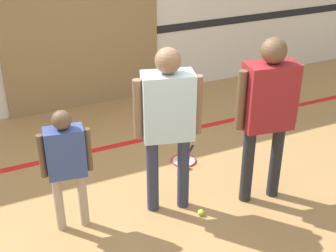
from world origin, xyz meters
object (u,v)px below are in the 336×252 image
(person_instructor, at_px, (168,115))
(tennis_ball_by_spare_racket, at_px, (187,166))
(tennis_ball_near_instructor, at_px, (201,213))
(person_student_right, at_px, (268,105))
(racket_spare_on_floor, at_px, (184,160))
(person_student_left, at_px, (66,158))

(person_instructor, bearing_deg, tennis_ball_by_spare_racket, 62.55)
(tennis_ball_near_instructor, distance_m, tennis_ball_by_spare_racket, 0.89)
(person_student_right, distance_m, racket_spare_on_floor, 1.54)
(racket_spare_on_floor, distance_m, tennis_ball_near_instructor, 1.09)
(person_student_right, relative_size, tennis_ball_by_spare_racket, 27.00)
(person_student_right, relative_size, racket_spare_on_floor, 3.49)
(racket_spare_on_floor, relative_size, tennis_ball_by_spare_racket, 7.73)
(racket_spare_on_floor, xyz_separation_m, tennis_ball_near_instructor, (-0.33, -1.04, 0.02))
(tennis_ball_near_instructor, relative_size, tennis_ball_by_spare_racket, 1.00)
(person_student_left, distance_m, tennis_ball_near_instructor, 1.49)
(tennis_ball_near_instructor, bearing_deg, person_student_right, 1.73)
(person_student_left, relative_size, tennis_ball_near_instructor, 19.27)
(tennis_ball_by_spare_racket, bearing_deg, person_student_left, -163.08)
(person_student_left, distance_m, racket_spare_on_floor, 1.86)
(tennis_ball_by_spare_racket, bearing_deg, person_instructor, -132.42)
(person_instructor, distance_m, racket_spare_on_floor, 1.43)
(person_student_left, height_order, tennis_ball_by_spare_racket, person_student_left)
(person_student_right, bearing_deg, tennis_ball_near_instructor, 11.06)
(person_student_left, height_order, racket_spare_on_floor, person_student_left)
(tennis_ball_by_spare_racket, bearing_deg, tennis_ball_near_instructor, -108.08)
(person_student_left, xyz_separation_m, tennis_ball_near_instructor, (1.23, -0.39, -0.75))
(person_student_left, xyz_separation_m, tennis_ball_by_spare_racket, (1.51, 0.46, -0.75))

